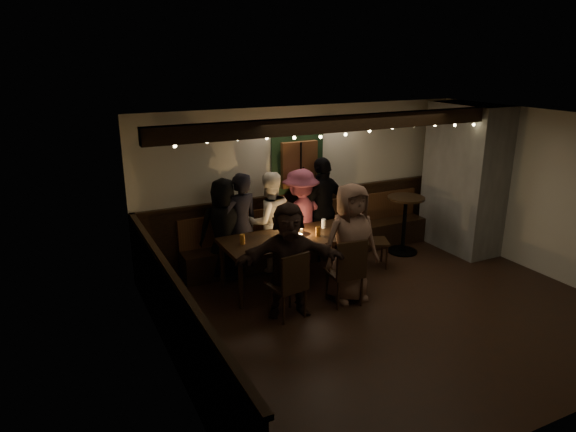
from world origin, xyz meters
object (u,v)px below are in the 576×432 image
person_a (224,229)px  high_top (405,218)px  chair_near_left (291,282)px  chair_end (370,236)px  person_e (323,209)px  chair_near_right (348,269)px  person_g (350,243)px  person_d (301,218)px  person_c (269,222)px  dining_table (294,241)px  person_f (289,260)px  person_b (241,226)px

person_a → high_top: bearing=-174.5°
chair_near_left → high_top: high_top is taller
chair_end → person_e: (-0.54, 0.64, 0.37)m
chair_near_right → person_g: (0.14, 0.17, 0.30)m
person_g → chair_end: bearing=44.8°
high_top → person_d: bearing=169.2°
person_c → high_top: bearing=173.5°
person_g → person_e: bearing=77.1°
dining_table → person_g: size_ratio=1.27×
person_e → person_f: bearing=30.1°
person_a → person_d: (1.32, -0.04, 0.01)m
person_a → person_e: 1.76m
chair_near_right → person_b: bearing=120.9°
dining_table → person_e: (0.92, 0.73, 0.18)m
person_a → person_c: (0.76, -0.02, 0.02)m
person_a → person_e: size_ratio=0.90×
high_top → person_d: size_ratio=0.63×
dining_table → person_e: bearing=38.5°
dining_table → person_g: person_g is taller
dining_table → person_b: person_b is taller
chair_near_right → person_e: size_ratio=0.56×
person_a → person_f: 1.57m
person_b → person_e: (1.52, 0.07, 0.05)m
dining_table → high_top: high_top is taller
person_c → person_a: bearing=1.1°
chair_end → person_f: person_f is taller
chair_near_right → person_c: bearing=104.8°
chair_near_right → person_f: 0.88m
high_top → person_b: size_ratio=0.61×
dining_table → person_b: bearing=132.5°
chair_near_left → person_b: 1.63m
chair_near_left → person_g: bearing=9.2°
chair_near_right → person_d: person_d is taller
person_c → person_d: (0.56, -0.02, -0.00)m
chair_near_right → person_e: 1.80m
high_top → person_d: (-1.89, 0.36, 0.17)m
chair_near_right → person_d: bearing=86.0°
person_c → person_f: size_ratio=1.04×
chair_near_right → high_top: size_ratio=0.97×
chair_near_left → person_b: (-0.08, 1.60, 0.31)m
chair_near_right → chair_end: bearing=43.5°
person_c → person_g: (0.58, -1.50, 0.04)m
dining_table → person_d: person_d is taller
high_top → person_a: person_a is taller
chair_near_left → person_d: person_d is taller
chair_end → person_g: 1.33m
person_b → person_c: (0.52, 0.06, -0.03)m
dining_table → person_d: bearing=55.6°
chair_near_right → person_g: size_ratio=0.58×
chair_near_right → person_a: size_ratio=0.62×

